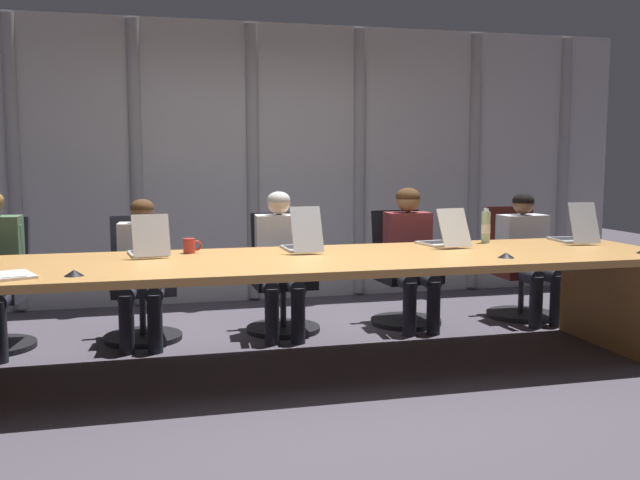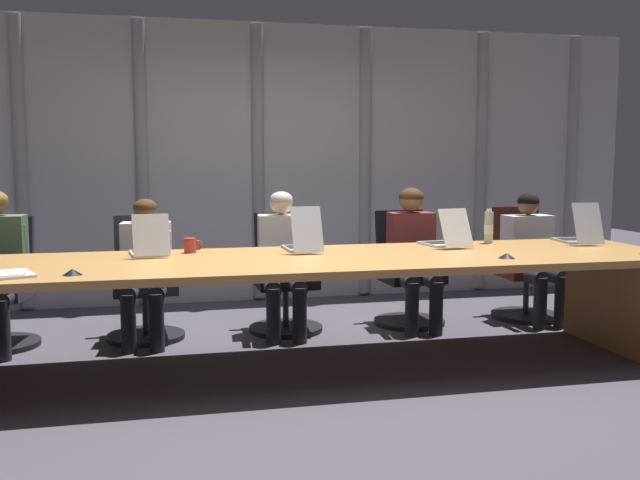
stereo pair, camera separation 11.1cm
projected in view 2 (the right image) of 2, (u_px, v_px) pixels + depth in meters
ground_plane at (313, 368)px, 4.87m from camera, size 15.74×15.74×0.00m
conference_table at (313, 276)px, 4.80m from camera, size 5.02×1.25×0.75m
curtain_backdrop at (259, 163)px, 7.08m from camera, size 7.87×0.17×2.70m
laptop_left_mid at (149, 247)px, 4.86m from camera, size 0.28×0.41×0.29m
laptop_center at (302, 242)px, 5.10m from camera, size 0.23×0.47×0.32m
laptop_right_mid at (445, 239)px, 5.36m from camera, size 0.29×0.47×0.29m
laptop_right_end at (577, 235)px, 5.57m from camera, size 0.26×0.49×0.32m
office_chair_left_mid at (145, 293)px, 5.66m from camera, size 0.60×0.60×0.95m
office_chair_center at (284, 287)px, 5.91m from camera, size 0.60×0.60×0.96m
office_chair_right_mid at (407, 282)px, 6.15m from camera, size 0.60×0.60×0.96m
office_chair_right_end at (524, 277)px, 6.40m from camera, size 0.60×0.60×0.97m
person_left_mid at (145, 263)px, 5.47m from camera, size 0.42×0.57×1.10m
person_center at (283, 255)px, 5.71m from camera, size 0.41×0.57×1.14m
person_right_mid at (414, 249)px, 5.96m from camera, size 0.40×0.56×1.16m
person_right_end at (532, 249)px, 6.20m from camera, size 0.44×0.56×1.10m
water_bottle_primary at (489, 228)px, 5.55m from camera, size 0.07×0.07×0.26m
coffee_mug_near at (191, 245)px, 5.00m from camera, size 0.13×0.08×0.10m
conference_mic_left_side at (72, 272)px, 4.07m from camera, size 0.11×0.11×0.03m
conference_mic_middle at (507, 256)px, 4.73m from camera, size 0.11×0.11×0.03m
spiral_notepad at (10, 274)px, 4.04m from camera, size 0.31×0.36×0.03m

